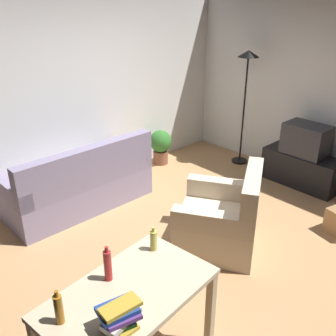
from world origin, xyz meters
TOP-DOWN VIEW (x-y plane):
  - ground_plane at (0.00, 0.00)m, footprint 5.20×4.40m
  - wall_rear at (0.00, 2.20)m, footprint 5.20×0.10m
  - wall_right at (2.60, 0.00)m, footprint 0.10×4.40m
  - couch at (-0.46, 1.59)m, footprint 1.87×0.84m
  - tv_stand at (2.25, -0.06)m, footprint 0.44×1.10m
  - tv at (2.25, -0.06)m, footprint 0.41×0.60m
  - torchiere_lamp at (2.25, 1.04)m, footprint 0.32×0.32m
  - desk at (-1.47, -0.78)m, footprint 1.27×0.83m
  - potted_plant at (1.24, 1.90)m, footprint 0.36×0.36m
  - armchair at (0.24, -0.23)m, footprint 1.21×1.19m
  - bottle_amber at (-1.94, -0.71)m, footprint 0.05×0.05m
  - bottle_red at (-1.50, -0.59)m, footprint 0.06×0.06m
  - bottle_squat at (-1.04, -0.55)m, footprint 0.06×0.06m
  - book_stack at (-1.69, -0.99)m, footprint 0.28×0.23m

SIDE VIEW (x-z plane):
  - ground_plane at x=0.00m, z-range -0.02..0.00m
  - tv_stand at x=2.25m, z-range 0.00..0.48m
  - couch at x=-0.46m, z-range -0.15..0.77m
  - armchair at x=0.24m, z-range -0.14..0.78m
  - potted_plant at x=1.24m, z-range 0.05..0.62m
  - desk at x=-1.47m, z-range 0.27..1.03m
  - tv at x=2.25m, z-range 0.48..0.92m
  - bottle_squat at x=-1.04m, z-range 0.74..0.95m
  - book_stack at x=-1.69m, z-range 0.76..0.94m
  - bottle_amber at x=-1.94m, z-range 0.74..0.99m
  - bottle_red at x=-1.50m, z-range 0.74..1.02m
  - wall_rear at x=0.00m, z-range 0.00..2.70m
  - wall_right at x=2.60m, z-range 0.00..2.70m
  - torchiere_lamp at x=2.25m, z-range 0.51..2.32m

